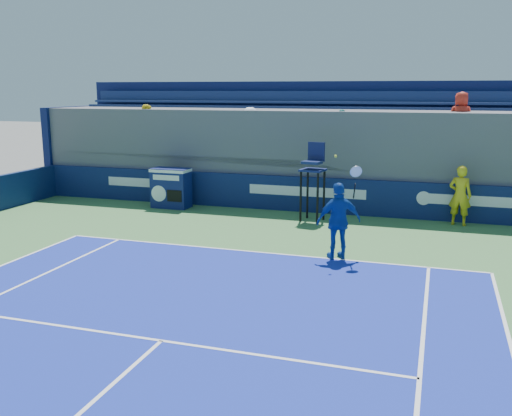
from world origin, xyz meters
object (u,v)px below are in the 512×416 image
(match_clock, at_px, (171,187))
(tennis_player, at_px, (339,221))
(ball_person, at_px, (460,195))
(umpire_chair, at_px, (313,173))

(match_clock, bearing_deg, tennis_player, -33.27)
(tennis_player, bearing_deg, ball_person, 58.00)
(ball_person, relative_size, tennis_player, 0.72)
(umpire_chair, bearing_deg, tennis_player, -69.03)
(ball_person, relative_size, umpire_chair, 0.74)
(match_clock, distance_m, tennis_player, 7.96)
(match_clock, bearing_deg, umpire_chair, -5.42)
(ball_person, xyz_separation_m, tennis_player, (-2.90, -4.65, 0.03))
(umpire_chair, distance_m, tennis_player, 4.19)
(ball_person, distance_m, umpire_chair, 4.50)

